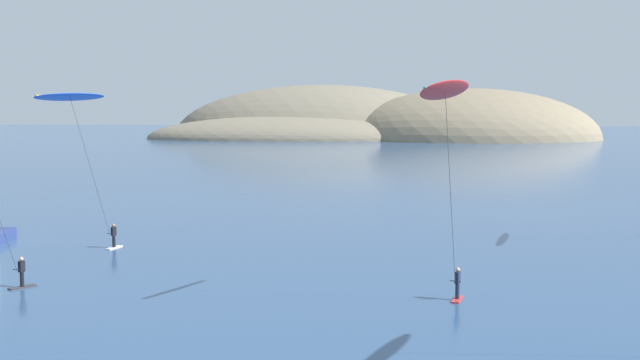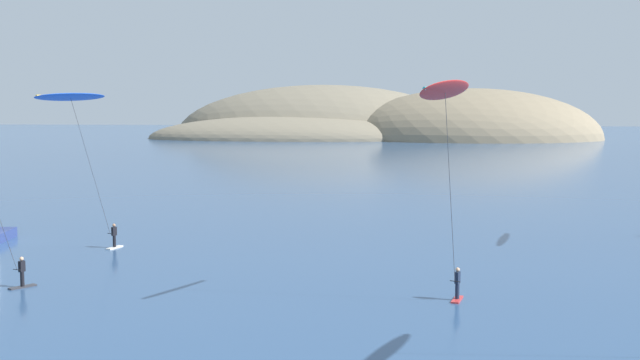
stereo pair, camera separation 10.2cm
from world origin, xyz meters
name	(u,v)px [view 2 (the right image)]	position (x,y,z in m)	size (l,w,h in m)	color
headland_island	(372,138)	(-7.49, 197.24, 0.00)	(119.65, 55.51, 28.96)	#7A705B
kitesurfer_red	(446,105)	(2.82, 16.59, 9.97)	(3.52, 5.30, 11.25)	red
kitesurfer_blue	(74,108)	(-20.53, 27.88, 9.73)	(3.99, 6.42, 10.76)	silver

